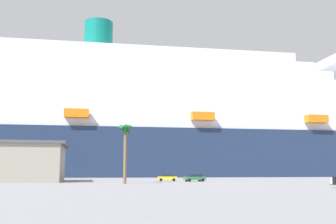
# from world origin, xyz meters

# --- Properties ---
(ground_plane) EXTENTS (600.00, 600.00, 0.00)m
(ground_plane) POSITION_xyz_m (0.00, 30.00, 0.00)
(ground_plane) COLOR gray
(cruise_ship) EXTENTS (291.06, 34.15, 63.88)m
(cruise_ship) POSITION_xyz_m (8.95, 79.58, 19.40)
(cruise_ship) COLOR #1E2D4C
(cruise_ship) RESTS_ON ground_plane
(palm_tree) EXTENTS (2.87, 2.96, 11.02)m
(palm_tree) POSITION_xyz_m (-18.76, 5.79, 8.59)
(palm_tree) COLOR brown
(palm_tree) RESTS_ON ground_plane
(parked_car_yellow_taxi) EXTENTS (4.61, 2.48, 1.58)m
(parked_car_yellow_taxi) POSITION_xyz_m (-8.24, 20.45, 0.83)
(parked_car_yellow_taxi) COLOR yellow
(parked_car_yellow_taxi) RESTS_ON ground_plane
(parked_car_green_wagon) EXTENTS (4.91, 2.56, 1.58)m
(parked_car_green_wagon) POSITION_xyz_m (-2.85, 16.48, 0.83)
(parked_car_green_wagon) COLOR #2D723F
(parked_car_green_wagon) RESTS_ON ground_plane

